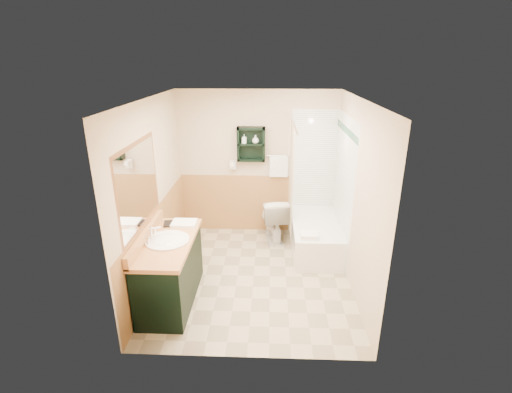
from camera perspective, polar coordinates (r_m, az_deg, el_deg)
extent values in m
plane|color=#C1AF8C|center=(5.29, -0.37, -12.09)|extent=(3.00, 3.00, 0.00)
cube|color=beige|center=(6.19, 0.24, 5.11)|extent=(2.60, 0.04, 2.40)
cube|color=beige|center=(4.98, -15.76, 0.39)|extent=(0.04, 3.00, 2.40)
cube|color=beige|center=(4.87, 15.30, -0.04)|extent=(0.04, 3.00, 2.40)
cube|color=white|center=(4.47, -0.45, 15.01)|extent=(2.60, 3.00, 0.04)
cube|color=black|center=(6.00, -0.76, 8.05)|extent=(0.45, 0.15, 0.55)
cylinder|color=silver|center=(5.27, 5.83, 11.17)|extent=(0.03, 1.60, 0.03)
cube|color=black|center=(4.73, -13.06, -11.08)|extent=(0.59, 1.30, 0.82)
cube|color=white|center=(5.95, 8.98, -5.79)|extent=(0.71, 1.50, 0.47)
imported|color=white|center=(6.13, 2.69, -3.41)|extent=(0.54, 0.80, 0.73)
cube|color=white|center=(4.90, -11.00, -4.04)|extent=(0.31, 0.25, 0.04)
imported|color=black|center=(4.92, -14.10, -3.17)|extent=(0.15, 0.05, 0.20)
cube|color=white|center=(5.29, 8.16, -5.96)|extent=(0.24, 0.20, 0.07)
imported|color=white|center=(5.99, -1.82, 8.50)|extent=(0.08, 0.15, 0.07)
imported|color=white|center=(5.98, -0.07, 8.66)|extent=(0.14, 0.16, 0.11)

